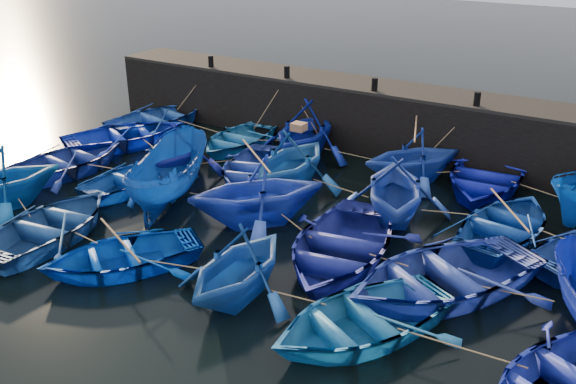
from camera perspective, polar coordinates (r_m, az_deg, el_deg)
The scene contains 32 objects.
ground at distance 18.63m, azimuth -5.19°, elevation -5.34°, with size 120.00×120.00×0.00m, color black.
quay_wall at distance 26.61m, azimuth 8.33°, elevation 6.46°, with size 26.00×2.50×2.50m, color black.
quay_top at distance 26.26m, azimuth 8.50°, elevation 9.19°, with size 26.00×2.50×0.12m, color black.
bollard_0 at distance 29.45m, azimuth -6.87°, elevation 11.46°, with size 0.24×0.24×0.50m, color black.
bollard_1 at distance 27.20m, azimuth -0.10°, elevation 10.62°, with size 0.24×0.24×0.50m, color black.
bollard_2 at distance 25.38m, azimuth 7.71°, elevation 9.46°, with size 0.24×0.24×0.50m, color black.
bollard_3 at distance 24.10m, azimuth 16.46°, elevation 7.94°, with size 0.24×0.24×0.50m, color black.
boat_0 at distance 29.67m, azimuth -11.31°, elevation 6.57°, with size 3.56×4.98×1.03m, color #1F4BA8.
boat_1 at distance 26.49m, azimuth -4.50°, elevation 4.76°, with size 3.15×4.40×0.91m, color blue.
boat_2 at distance 25.23m, azimuth 1.48°, elevation 5.56°, with size 3.83×4.44×2.34m, color navy.
boat_3 at distance 23.35m, azimuth 11.08°, elevation 3.17°, with size 3.29×3.82×2.01m, color blue.
boat_4 at distance 23.35m, azimuth 17.12°, elevation 1.34°, with size 3.78×5.28×1.10m, color #0B1296.
boat_6 at distance 27.53m, azimuth -14.25°, elevation 4.97°, with size 3.62×5.05×1.05m, color #112CCF.
boat_7 at distance 24.08m, azimuth -9.62°, elevation 3.90°, with size 3.27×3.79×2.00m, color navy.
boat_8 at distance 23.40m, azimuth -3.29°, elevation 2.20°, with size 3.18×4.44×0.92m, color #2A43AB.
boat_9 at distance 22.30m, azimuth 0.28°, elevation 2.92°, with size 3.62×4.20×2.21m, color #1B58A3.
boat_10 at distance 20.29m, azimuth 9.55°, elevation 0.42°, with size 3.64×4.22×2.22m, color #2141A3.
boat_11 at distance 20.15m, azimuth 18.86°, elevation -2.74°, with size 3.30×4.61×0.96m, color navy.
boat_13 at distance 25.27m, azimuth -18.98°, elevation 2.66°, with size 3.45×4.82×1.00m, color navy.
boat_14 at distance 23.21m, azimuth -13.49°, elevation 1.29°, with size 2.94×4.12×0.85m, color #1045A1.
boat_15 at distance 21.63m, azimuth -10.62°, elevation 1.48°, with size 1.92×5.09×1.97m, color navy.
boat_16 at distance 19.75m, azimuth -2.80°, elevation 0.13°, with size 3.70×4.29×2.26m, color blue.
boat_17 at distance 17.78m, azimuth 4.63°, elevation -4.74°, with size 3.92×5.48×1.14m, color navy.
boat_18 at distance 16.80m, azimuth 13.51°, elevation -7.17°, with size 3.97×5.55×1.15m, color #273C95.
boat_21 at distance 20.24m, azimuth -20.36°, elevation -2.75°, with size 3.49×4.87×1.01m, color navy.
boat_22 at distance 18.07m, azimuth -14.60°, elevation -5.42°, with size 3.09×4.32×0.90m, color blue.
boat_23 at distance 16.01m, azimuth -4.50°, elevation -6.46°, with size 3.23×3.74×1.97m, color #154992.
boat_24 at distance 14.99m, azimuth 6.46°, elevation -11.10°, with size 3.38×4.72×0.98m, color #216FB6.
boat_25 at distance 14.21m, azimuth 24.20°, elevation -15.34°, with size 3.71×5.19×1.08m, color #1B2998.
wooden_crate at distance 21.75m, azimuth 0.96°, elevation 5.83°, with size 0.46×0.43×0.26m, color #976541.
mooring_ropes at distance 22.04m, azimuth 2.52°, elevation 1.96°, with size 18.50×11.86×2.10m.
loose_oars at distance 19.50m, azimuth 4.03°, elevation 1.16°, with size 10.72×12.10×1.42m.
Camera 1 is at (9.95, -12.94, 8.99)m, focal length 40.00 mm.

